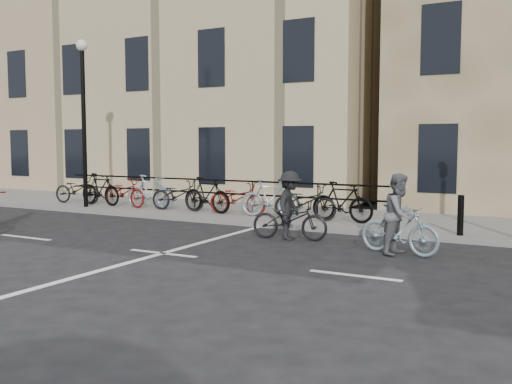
% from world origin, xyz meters
% --- Properties ---
extents(ground, '(120.00, 120.00, 0.00)m').
position_xyz_m(ground, '(0.00, 0.00, 0.00)').
color(ground, black).
rests_on(ground, ground).
extents(sidewalk, '(46.00, 4.00, 0.15)m').
position_xyz_m(sidewalk, '(-4.00, 6.00, 0.07)').
color(sidewalk, slate).
rests_on(sidewalk, ground).
extents(building_west, '(20.00, 10.00, 10.00)m').
position_xyz_m(building_west, '(-9.00, 13.00, 5.15)').
color(building_west, '#C8B887').
rests_on(building_west, sidewalk).
extents(lamp_post, '(0.36, 0.36, 5.28)m').
position_xyz_m(lamp_post, '(-6.50, 4.40, 3.49)').
color(lamp_post, black).
rests_on(lamp_post, sidewalk).
extents(bollard_east, '(0.14, 0.14, 0.90)m').
position_xyz_m(bollard_east, '(5.00, 4.25, 0.60)').
color(bollard_east, black).
rests_on(bollard_east, sidewalk).
extents(parked_bikes, '(11.45, 1.23, 1.05)m').
position_xyz_m(parked_bikes, '(-2.82, 5.04, 0.65)').
color(parked_bikes, black).
rests_on(parked_bikes, sidewalk).
extents(cyclist_grey, '(1.72, 0.89, 1.61)m').
position_xyz_m(cyclist_grey, '(4.17, 2.17, 0.65)').
color(cyclist_grey, '#8199A9').
rests_on(cyclist_grey, ground).
extents(cyclist_dark, '(1.83, 1.09, 1.57)m').
position_xyz_m(cyclist_dark, '(1.53, 2.70, 0.62)').
color(cyclist_dark, black).
rests_on(cyclist_dark, ground).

